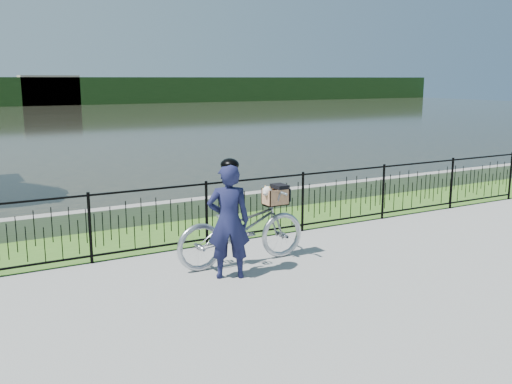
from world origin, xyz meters
TOP-DOWN VIEW (x-y plane):
  - ground at (0.00, 0.00)m, footprint 120.00×120.00m
  - grass_strip at (0.00, 2.60)m, footprint 60.00×2.00m
  - water at (0.00, 33.00)m, footprint 120.00×120.00m
  - quay_wall at (0.00, 3.60)m, footprint 60.00×0.30m
  - fence at (0.00, 1.60)m, footprint 14.00×0.06m
  - far_building_right at (6.00, 58.50)m, footprint 6.00×3.00m
  - bicycle_rig at (-0.91, 0.44)m, footprint 2.19×0.76m
  - cyclist at (-1.39, -0.04)m, footprint 0.73×0.61m

SIDE VIEW (x-z plane):
  - ground at x=0.00m, z-range 0.00..0.00m
  - water at x=0.00m, z-range 0.00..0.00m
  - grass_strip at x=0.00m, z-range 0.00..0.01m
  - quay_wall at x=0.00m, z-range 0.00..0.40m
  - fence at x=0.00m, z-range 0.00..1.15m
  - bicycle_rig at x=-0.91m, z-range -0.03..1.20m
  - cyclist at x=-1.39m, z-range -0.01..1.75m
  - far_building_right at x=6.00m, z-range 0.00..3.20m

